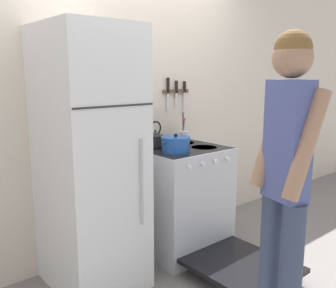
# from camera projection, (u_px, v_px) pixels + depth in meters

# --- Properties ---
(ground_plane) EXTENTS (14.00, 14.00, 0.00)m
(ground_plane) POSITION_uv_depth(u_px,v_px,m) (130.00, 243.00, 3.45)
(ground_plane) COLOR slate
(wall_back) EXTENTS (10.00, 0.06, 2.55)m
(wall_back) POSITION_uv_depth(u_px,v_px,m) (125.00, 105.00, 3.24)
(wall_back) COLOR beige
(wall_back) RESTS_ON ground_plane
(refrigerator) EXTENTS (0.59, 0.73, 1.87)m
(refrigerator) POSITION_uv_depth(u_px,v_px,m) (90.00, 161.00, 2.66)
(refrigerator) COLOR white
(refrigerator) RESTS_ON ground_plane
(stove_range) EXTENTS (0.72, 1.44, 0.92)m
(stove_range) POSITION_uv_depth(u_px,v_px,m) (182.00, 200.00, 3.27)
(stove_range) COLOR silver
(stove_range) RESTS_ON ground_plane
(dutch_oven_pot) EXTENTS (0.28, 0.23, 0.15)m
(dutch_oven_pot) POSITION_uv_depth(u_px,v_px,m) (176.00, 144.00, 2.99)
(dutch_oven_pot) COLOR #1E4C9E
(dutch_oven_pot) RESTS_ON stove_range
(tea_kettle) EXTENTS (0.20, 0.16, 0.23)m
(tea_kettle) POSITION_uv_depth(u_px,v_px,m) (156.00, 139.00, 3.21)
(tea_kettle) COLOR black
(tea_kettle) RESTS_ON stove_range
(utensil_jar) EXTENTS (0.09, 0.09, 0.27)m
(utensil_jar) POSITION_uv_depth(u_px,v_px,m) (183.00, 136.00, 3.42)
(utensil_jar) COLOR silver
(utensil_jar) RESTS_ON stove_range
(person) EXTENTS (0.34, 0.41, 1.77)m
(person) POSITION_uv_depth(u_px,v_px,m) (286.00, 174.00, 2.04)
(person) COLOR #38425B
(person) RESTS_ON ground_plane
(wall_knife_strip) EXTENTS (0.31, 0.03, 0.34)m
(wall_knife_strip) POSITION_uv_depth(u_px,v_px,m) (176.00, 91.00, 3.53)
(wall_knife_strip) COLOR brown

